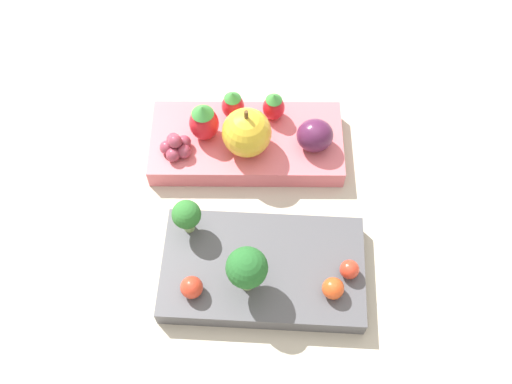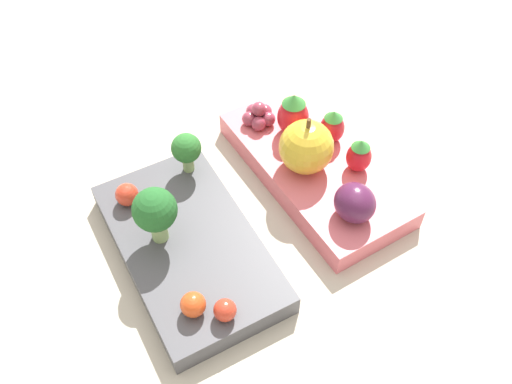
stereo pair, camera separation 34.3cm
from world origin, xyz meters
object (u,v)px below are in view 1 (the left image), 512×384
Objects in this scene: cherry_tomato_2 at (333,288)px; plum at (315,135)px; broccoli_floret_0 at (187,215)px; bento_box_savoury at (263,269)px; grape_cluster at (176,146)px; apple at (249,133)px; cherry_tomato_0 at (192,287)px; broccoli_floret_1 at (247,269)px; strawberry_1 at (274,106)px; strawberry_2 at (233,105)px; cherry_tomato_1 at (349,269)px; bento_box_fruit at (250,143)px; strawberry_0 at (204,122)px.

plum is (0.00, -0.18, 0.01)m from cherry_tomato_2.
broccoli_floret_0 is at bearing -28.85° from cherry_tomato_2.
bento_box_savoury is 5.99× the size of grape_cluster.
apple is (-0.07, -0.10, 0.00)m from broccoli_floret_0.
cherry_tomato_0 is 0.55× the size of plum.
broccoli_floret_1 is at bearing 132.05° from broccoli_floret_0.
cherry_tomato_2 is 0.53× the size of plum.
strawberry_1 is 0.98× the size of strawberry_2.
broccoli_floret_1 reaches higher than strawberry_2.
cherry_tomato_1 is 0.16m from plum.
bento_box_fruit is at bearing -11.76° from plum.
strawberry_0 reaches higher than plum.
strawberry_1 is 1.08× the size of grape_cluster.
cherry_tomato_0 is 0.58× the size of strawberry_1.
cherry_tomato_1 is 0.19m from apple.
strawberry_0 is at bearing -21.22° from apple.
grape_cluster is (0.09, 0.02, 0.02)m from bento_box_fruit.
strawberry_0 is 0.04m from strawberry_2.
bento_box_savoury is 0.20m from strawberry_1.
broccoli_floret_0 is 0.16m from strawberry_2.
cherry_tomato_0 reaches higher than cherry_tomato_1.
plum is (-0.07, 0.00, -0.01)m from apple.
broccoli_floret_0 reaches higher than bento_box_savoury.
apple reaches higher than broccoli_floret_1.
broccoli_floret_0 is 1.11× the size of plum.
cherry_tomato_1 is 0.49× the size of strawberry_2.
cherry_tomato_1 is at bearing 138.29° from grape_cluster.
broccoli_floret_1 reaches higher than cherry_tomato_1.
bento_box_fruit is 0.08m from plum.
strawberry_2 reaches higher than cherry_tomato_2.
strawberry_2 is (0.05, -0.00, 0.00)m from strawberry_1.
broccoli_floret_0 is 1.26× the size of grape_cluster.
broccoli_floret_0 reaches higher than plum.
cherry_tomato_2 is 0.20m from apple.
cherry_tomato_1 is at bearing 118.27° from strawberry_2.
bento_box_fruit is at bearing -93.32° from broccoli_floret_1.
cherry_tomato_0 is 0.17m from grape_cluster.
plum reaches higher than cherry_tomato_1.
strawberry_2 reaches higher than plum.
strawberry_2 is at bearing -143.87° from grape_cluster.
plum is at bearing -89.78° from cherry_tomato_2.
broccoli_floret_0 is 1.17× the size of strawberry_1.
plum is at bearing 179.07° from apple.
apple is at bearing -110.65° from cherry_tomato_0.
plum is (-0.13, 0.02, -0.01)m from strawberry_0.
cherry_tomato_2 is (-0.14, 0.01, -0.00)m from cherry_tomato_0.
strawberry_1 is at bearing -44.88° from plum.
cherry_tomato_1 is at bearing 97.10° from plum.
strawberry_1 is at bearing -96.87° from bento_box_savoury.
grape_cluster is at bearing 1.27° from apple.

